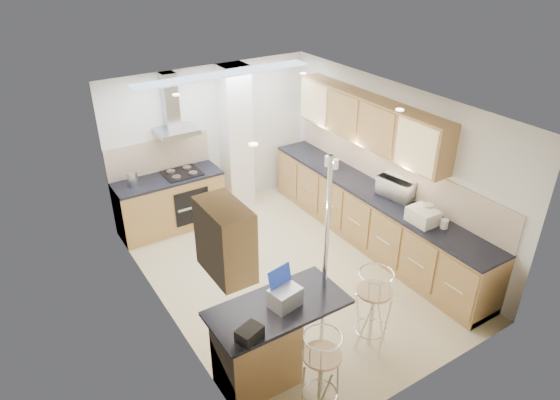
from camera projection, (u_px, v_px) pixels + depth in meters
ground at (290, 272)px, 7.22m from camera, size 4.80×4.80×0.00m
room_shell at (296, 161)px, 6.91m from camera, size 3.64×4.84×2.51m
right_counter at (371, 217)px, 7.70m from camera, size 0.63×4.40×0.92m
back_counter at (170, 203)px, 8.10m from camera, size 1.70×0.63×0.92m
peninsula at (278, 339)px, 5.38m from camera, size 1.47×0.72×0.94m
microwave at (398, 187)px, 7.24m from camera, size 0.46×0.60×0.30m
laptop at (285, 297)px, 5.12m from camera, size 0.34×0.28×0.21m
bag at (250, 334)px, 4.71m from camera, size 0.28×0.24×0.13m
bar_stool_near at (321, 374)px, 4.93m from camera, size 0.50×0.50×1.01m
bar_stool_end at (372, 309)px, 5.73m from camera, size 0.58×0.58×1.06m
jar_a at (328, 161)px, 8.21m from camera, size 0.15×0.15×0.17m
jar_b at (335, 164)px, 8.12m from camera, size 0.12×0.12×0.16m
jar_c at (427, 212)px, 6.69m from camera, size 0.15×0.15×0.22m
jar_d at (444, 224)px, 6.52m from camera, size 0.12×0.12×0.12m
bread_bin at (423, 216)px, 6.62m from camera, size 0.30×0.38×0.20m
kettle at (133, 179)px, 7.59m from camera, size 0.16×0.16×0.21m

